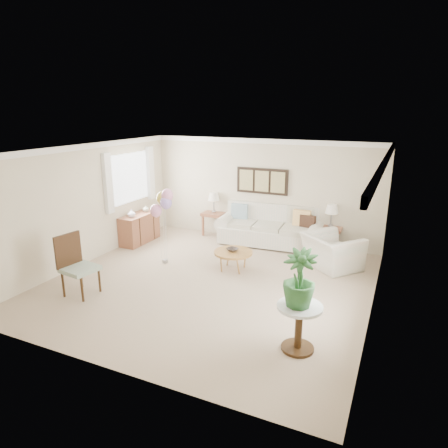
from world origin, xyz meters
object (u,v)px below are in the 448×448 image
Objects in this scene: sofa at (270,229)px; coffee_table at (233,253)px; balloon_cluster at (163,202)px; accent_chair at (76,264)px; armchair at (332,251)px.

sofa reaches higher than coffee_table.
sofa is 1.63× the size of balloon_cluster.
sofa is at bearing 52.16° from balloon_cluster.
coffee_table is 0.72× the size of accent_chair.
sofa is 2.97m from balloon_cluster.
accent_chair is at bearing -119.23° from sofa.
sofa is at bearing 12.30° from armchair.
armchair is at bearing 28.68° from coffee_table.
armchair is (1.87, 1.02, -0.02)m from coffee_table.
accent_chair is at bearing 80.27° from armchair.
accent_chair is (-2.34, -4.19, 0.20)m from sofa.
balloon_cluster reaches higher than armchair.
balloon_cluster is at bearing 72.42° from accent_chair.
accent_chair is 2.22m from balloon_cluster.
accent_chair is 0.68× the size of balloon_cluster.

